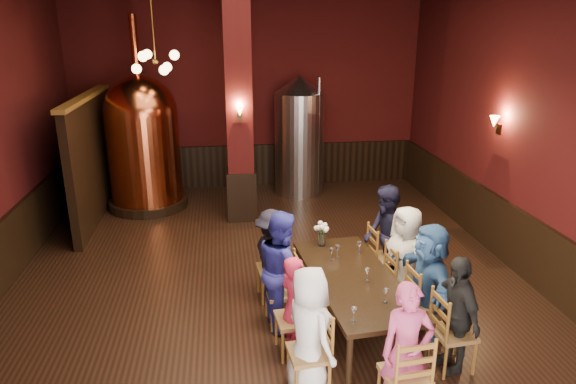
{
  "coord_description": "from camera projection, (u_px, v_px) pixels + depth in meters",
  "views": [
    {
      "loc": [
        -0.65,
        -7.03,
        3.81
      ],
      "look_at": [
        0.3,
        0.2,
        1.38
      ],
      "focal_mm": 32.0,
      "sensor_mm": 36.0,
      "label": 1
    }
  ],
  "objects": [
    {
      "name": "chair_0",
      "position": [
        309.0,
        352.0,
        5.46
      ],
      "size": [
        0.5,
        0.5,
        0.92
      ],
      "primitive_type": null,
      "rotation": [
        0.0,
        0.0,
        -1.48
      ],
      "color": "brown",
      "rests_on": "ground"
    },
    {
      "name": "person_5",
      "position": [
        428.0,
        281.0,
        6.34
      ],
      "size": [
        0.53,
        1.43,
        1.51
      ],
      "primitive_type": "imported",
      "rotation": [
        0.0,
        0.0,
        4.78
      ],
      "color": "#2C5286",
      "rests_on": "ground"
    },
    {
      "name": "person_3",
      "position": [
        272.0,
        255.0,
        7.25
      ],
      "size": [
        0.77,
        0.99,
        1.35
      ],
      "primitive_type": "imported",
      "rotation": [
        0.0,
        0.0,
        1.93
      ],
      "color": "black",
      "rests_on": "ground"
    },
    {
      "name": "wine_glass_3",
      "position": [
        386.0,
        296.0,
        5.85
      ],
      "size": [
        0.07,
        0.07,
        0.17
      ],
      "primitive_type": null,
      "color": "white",
      "rests_on": "dining_table"
    },
    {
      "name": "person_7",
      "position": [
        385.0,
        237.0,
        7.57
      ],
      "size": [
        0.41,
        0.78,
        1.57
      ],
      "primitive_type": "imported",
      "rotation": [
        0.0,
        0.0,
        4.67
      ],
      "color": "black",
      "rests_on": "ground"
    },
    {
      "name": "wine_glass_4",
      "position": [
        359.0,
        248.0,
        7.09
      ],
      "size": [
        0.07,
        0.07,
        0.17
      ],
      "primitive_type": null,
      "color": "white",
      "rests_on": "dining_table"
    },
    {
      "name": "chair_3",
      "position": [
        273.0,
        269.0,
        7.31
      ],
      "size": [
        0.5,
        0.5,
        0.92
      ],
      "primitive_type": null,
      "rotation": [
        0.0,
        0.0,
        -1.48
      ],
      "color": "brown",
      "rests_on": "ground"
    },
    {
      "name": "wine_glass_2",
      "position": [
        331.0,
        254.0,
        6.9
      ],
      "size": [
        0.07,
        0.07,
        0.17
      ],
      "primitive_type": null,
      "color": "white",
      "rests_on": "dining_table"
    },
    {
      "name": "dining_table",
      "position": [
        353.0,
        281.0,
        6.49
      ],
      "size": [
        1.21,
        2.48,
        0.75
      ],
      "rotation": [
        0.0,
        0.0,
        0.09
      ],
      "color": "black",
      "rests_on": "ground"
    },
    {
      "name": "sconce_column",
      "position": [
        240.0,
        113.0,
        9.52
      ],
      "size": [
        0.2,
        0.2,
        0.36
      ],
      "primitive_type": null,
      "rotation": [
        0.0,
        0.0,
        3.14
      ],
      "color": "black",
      "rests_on": "column"
    },
    {
      "name": "room",
      "position": [
        268.0,
        138.0,
        7.19
      ],
      "size": [
        10.0,
        10.02,
        4.5
      ],
      "color": "black",
      "rests_on": "ground"
    },
    {
      "name": "chair_4",
      "position": [
        453.0,
        332.0,
        5.82
      ],
      "size": [
        0.5,
        0.5,
        0.92
      ],
      "primitive_type": null,
      "rotation": [
        0.0,
        0.0,
        1.66
      ],
      "color": "brown",
      "rests_on": "ground"
    },
    {
      "name": "steel_vessel",
      "position": [
        299.0,
        136.0,
        11.6
      ],
      "size": [
        1.4,
        1.4,
        2.68
      ],
      "rotation": [
        0.0,
        0.0,
        -0.31
      ],
      "color": "#B2B2B7",
      "rests_on": "ground"
    },
    {
      "name": "person_0",
      "position": [
        309.0,
        331.0,
        5.38
      ],
      "size": [
        0.71,
        0.83,
        1.44
      ],
      "primitive_type": "imported",
      "rotation": [
        0.0,
        0.0,
        2.0
      ],
      "color": "white",
      "rests_on": "ground"
    },
    {
      "name": "pendant_cluster",
      "position": [
        155.0,
        62.0,
        9.42
      ],
      "size": [
        0.9,
        0.9,
        1.7
      ],
      "primitive_type": null,
      "color": "#A57226",
      "rests_on": "room"
    },
    {
      "name": "chair_5",
      "position": [
        426.0,
        302.0,
        6.44
      ],
      "size": [
        0.5,
        0.5,
        0.92
      ],
      "primitive_type": null,
      "rotation": [
        0.0,
        0.0,
        1.66
      ],
      "color": "brown",
      "rests_on": "ground"
    },
    {
      "name": "person_1",
      "position": [
        294.0,
        306.0,
        6.03
      ],
      "size": [
        0.48,
        0.55,
        1.27
      ],
      "primitive_type": "imported",
      "rotation": [
        0.0,
        0.0,
        2.02
      ],
      "color": "#D22449",
      "rests_on": "ground"
    },
    {
      "name": "person_6",
      "position": [
        405.0,
        259.0,
        6.96
      ],
      "size": [
        0.67,
        0.84,
        1.49
      ],
      "primitive_type": "imported",
      "rotation": [
        0.0,
        0.0,
        5.02
      ],
      "color": "beige",
      "rests_on": "ground"
    },
    {
      "name": "chair_8",
      "position": [
        405.0,
        374.0,
        5.13
      ],
      "size": [
        0.5,
        0.5,
        0.92
      ],
      "primitive_type": null,
      "rotation": [
        0.0,
        0.0,
        3.23
      ],
      "color": "brown",
      "rests_on": "ground"
    },
    {
      "name": "rose_vase",
      "position": [
        322.0,
        230.0,
        7.3
      ],
      "size": [
        0.21,
        0.21,
        0.36
      ],
      "color": "white",
      "rests_on": "dining_table"
    },
    {
      "name": "partition",
      "position": [
        93.0,
        160.0,
        10.13
      ],
      "size": [
        0.22,
        3.5,
        2.4
      ],
      "primitive_type": "cube",
      "color": "black",
      "rests_on": "ground"
    },
    {
      "name": "column",
      "position": [
        239.0,
        107.0,
        9.78
      ],
      "size": [
        0.58,
        0.58,
        4.5
      ],
      "primitive_type": "cube",
      "color": "#410E0F",
      "rests_on": "ground"
    },
    {
      "name": "chair_2",
      "position": [
        282.0,
        291.0,
        6.69
      ],
      "size": [
        0.5,
        0.5,
        0.92
      ],
      "primitive_type": null,
      "rotation": [
        0.0,
        0.0,
        -1.48
      ],
      "color": "brown",
      "rests_on": "ground"
    },
    {
      "name": "wine_glass_5",
      "position": [
        367.0,
        275.0,
        6.33
      ],
      "size": [
        0.07,
        0.07,
        0.17
      ],
      "primitive_type": null,
      "color": "white",
      "rests_on": "dining_table"
    },
    {
      "name": "copper_kettle",
      "position": [
        143.0,
        141.0,
        10.67
      ],
      "size": [
        1.84,
        1.84,
        3.95
      ],
      "rotation": [
        0.0,
        0.0,
        0.28
      ],
      "color": "black",
      "rests_on": "ground"
    },
    {
      "name": "chair_6",
      "position": [
        403.0,
        278.0,
        7.05
      ],
      "size": [
        0.5,
        0.5,
        0.92
      ],
      "primitive_type": null,
      "rotation": [
        0.0,
        0.0,
        1.66
      ],
      "color": "brown",
      "rests_on": "ground"
    },
    {
      "name": "wainscot_right",
      "position": [
        515.0,
        238.0,
        8.23
      ],
      "size": [
        0.08,
        9.9,
        1.0
      ],
      "primitive_type": "cube",
      "color": "black",
      "rests_on": "ground"
    },
    {
      "name": "sconce_wall",
      "position": [
        500.0,
        124.0,
        8.44
      ],
      "size": [
        0.2,
        0.2,
        0.36
      ],
      "primitive_type": null,
      "rotation": [
        0.0,
        0.0,
        1.57
      ],
      "color": "black",
      "rests_on": "room"
    },
    {
      "name": "person_8",
      "position": [
        407.0,
        351.0,
        5.05
      ],
      "size": [
        0.54,
        0.37,
        1.45
      ],
      "primitive_type": "imported",
      "rotation": [
        0.0,
        0.0,
        6.24
      ],
      "color": "#B23B6C",
      "rests_on": "ground"
    },
    {
      "name": "chair_1",
      "position": [
        294.0,
        319.0,
        6.08
      ],
      "size": [
        0.5,
        0.5,
        0.92
      ],
      "primitive_type": null,
      "rotation": [
        0.0,
        0.0,
        -1.48
      ],
      "color": "brown",
      "rests_on": "ground"
    },
    {
      "name": "chair_7",
      "position": [
        384.0,
        257.0,
        7.67
      ],
      "size": [
        0.5,
        0.5,
        0.92
      ],
      "primitive_type": null,
      "rotation": [
        0.0,
        0.0,
        1.66
      ],
      "color": "brown",
      "rests_on": "ground"
    },
    {
      "name": "person_2",
      "position": [
        282.0,
        269.0,
        6.59
      ],
      "size": [
        0.48,
        0.81,
        1.57
      ],
      "primitive_type": "imported",
      "rotation": [
        0.0,
        0.0,
        1.71
      ],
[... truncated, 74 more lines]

